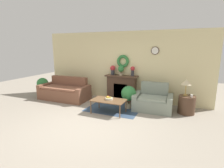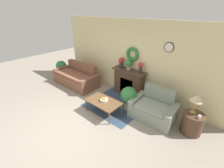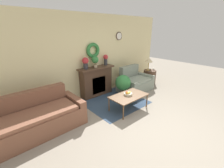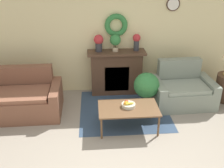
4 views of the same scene
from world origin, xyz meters
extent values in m
plane|color=gray|center=(0.00, 0.00, 0.00)|extent=(16.00, 16.00, 0.00)
cube|color=#334760|center=(0.18, 1.78, 0.00)|extent=(1.80, 1.75, 0.01)
cube|color=beige|center=(0.00, 2.80, 1.35)|extent=(6.80, 0.06, 2.70)
cylinder|color=#382319|center=(1.31, 2.75, 1.97)|extent=(0.29, 0.02, 0.29)
cylinder|color=white|center=(1.31, 2.74, 1.97)|extent=(0.25, 0.01, 0.25)
torus|color=#337A3D|center=(0.10, 2.70, 1.55)|extent=(0.50, 0.11, 0.50)
cube|color=#4C3323|center=(0.10, 2.59, 0.48)|extent=(1.14, 0.34, 0.96)
cube|color=black|center=(0.10, 2.44, 0.41)|extent=(0.55, 0.02, 0.58)
cube|color=orange|center=(0.10, 2.43, 0.34)|extent=(0.44, 0.01, 0.32)
cube|color=#4C3323|center=(0.10, 2.56, 0.99)|extent=(1.28, 0.41, 0.05)
cube|color=brown|center=(-2.10, 1.69, 0.22)|extent=(1.68, 0.76, 0.45)
cube|color=brown|center=(-2.11, 2.16, 0.44)|extent=(1.67, 0.24, 0.88)
cube|color=brown|center=(-3.02, 1.78, 0.29)|extent=(0.19, 0.95, 0.59)
cube|color=brown|center=(-1.18, 1.81, 0.29)|extent=(0.19, 0.95, 0.59)
cube|color=brown|center=(-2.10, 1.69, 0.49)|extent=(1.62, 0.70, 0.08)
cube|color=gray|center=(1.46, 1.85, 0.20)|extent=(0.96, 0.72, 0.40)
cube|color=gray|center=(1.44, 2.29, 0.45)|extent=(0.94, 0.23, 0.91)
cube|color=gray|center=(0.91, 1.92, 0.27)|extent=(0.21, 0.87, 0.54)
cube|color=gray|center=(2.00, 1.97, 0.27)|extent=(0.21, 0.87, 0.54)
cube|color=gray|center=(1.46, 1.85, 0.44)|extent=(0.92, 0.66, 0.08)
cube|color=brown|center=(0.18, 1.14, 0.43)|extent=(1.08, 0.65, 0.03)
cylinder|color=brown|center=(-0.31, 0.85, 0.21)|extent=(0.04, 0.04, 0.41)
cylinder|color=brown|center=(0.68, 0.85, 0.21)|extent=(0.04, 0.04, 0.41)
cylinder|color=brown|center=(-0.31, 1.42, 0.21)|extent=(0.04, 0.04, 0.41)
cylinder|color=brown|center=(0.68, 1.42, 0.21)|extent=(0.04, 0.04, 0.41)
cylinder|color=beige|center=(0.19, 1.17, 0.47)|extent=(0.25, 0.25, 0.06)
sphere|color=#B2231E|center=(0.15, 1.19, 0.52)|extent=(0.08, 0.08, 0.08)
sphere|color=orange|center=(0.13, 1.15, 0.52)|extent=(0.07, 0.07, 0.07)
sphere|color=orange|center=(0.15, 1.17, 0.52)|extent=(0.07, 0.07, 0.07)
ellipsoid|color=yellow|center=(0.20, 1.14, 0.52)|extent=(0.17, 0.08, 0.04)
cylinder|color=#4C3323|center=(2.51, 2.07, 0.29)|extent=(0.52, 0.52, 0.58)
cylinder|color=#B28E42|center=(2.44, 2.12, 0.59)|extent=(0.14, 0.14, 0.02)
cylinder|color=#B28E42|center=(2.44, 2.12, 0.77)|extent=(0.03, 0.03, 0.33)
cone|color=beige|center=(2.44, 2.12, 1.02)|extent=(0.33, 0.33, 0.17)
cylinder|color=silver|center=(2.63, 1.97, 0.62)|extent=(0.07, 0.07, 0.08)
cylinder|color=#2D2D33|center=(-0.29, 2.59, 1.11)|extent=(0.15, 0.15, 0.19)
sphere|color=#B72D33|center=(-0.29, 2.59, 1.28)|extent=(0.21, 0.21, 0.21)
cylinder|color=#2D2D33|center=(0.53, 2.59, 1.13)|extent=(0.12, 0.12, 0.22)
sphere|color=#B72D33|center=(0.53, 2.59, 1.30)|extent=(0.17, 0.17, 0.17)
cylinder|color=tan|center=(0.07, 2.57, 1.06)|extent=(0.12, 0.12, 0.09)
cylinder|color=#4C3823|center=(0.07, 2.57, 1.14)|extent=(0.02, 0.02, 0.07)
sphere|color=#337A3D|center=(0.07, 2.57, 1.27)|extent=(0.24, 0.24, 0.24)
cylinder|color=tan|center=(-3.33, 1.89, 0.10)|extent=(0.24, 0.24, 0.20)
cylinder|color=#4C3823|center=(-3.33, 1.89, 0.27)|extent=(0.04, 0.04, 0.13)
sphere|color=#337A3D|center=(-3.33, 1.89, 0.54)|extent=(0.49, 0.49, 0.49)
cylinder|color=tan|center=(0.64, 1.82, 0.08)|extent=(0.24, 0.24, 0.17)
cylinder|color=#4C3823|center=(0.64, 1.82, 0.24)|extent=(0.04, 0.04, 0.14)
sphere|color=#337A3D|center=(0.64, 1.82, 0.53)|extent=(0.52, 0.52, 0.52)
camera|label=1|loc=(2.41, -3.78, 2.11)|focal=28.00mm
camera|label=2|loc=(2.93, -1.59, 2.97)|focal=24.00mm
camera|label=3|loc=(-2.75, -1.47, 2.22)|focal=24.00mm
camera|label=4|loc=(-0.41, -2.87, 2.85)|focal=42.00mm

